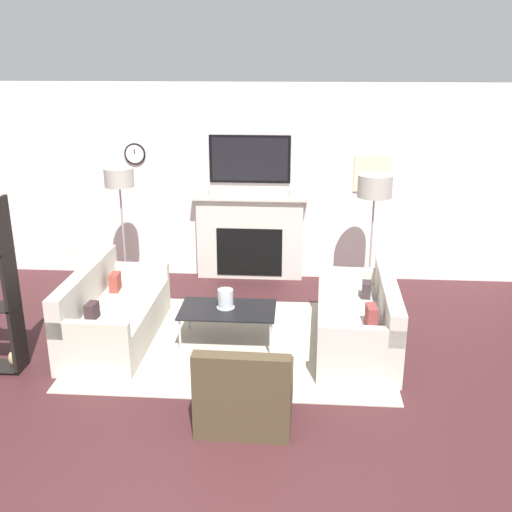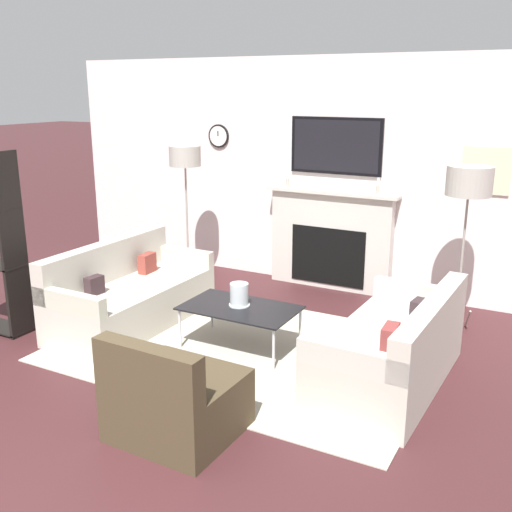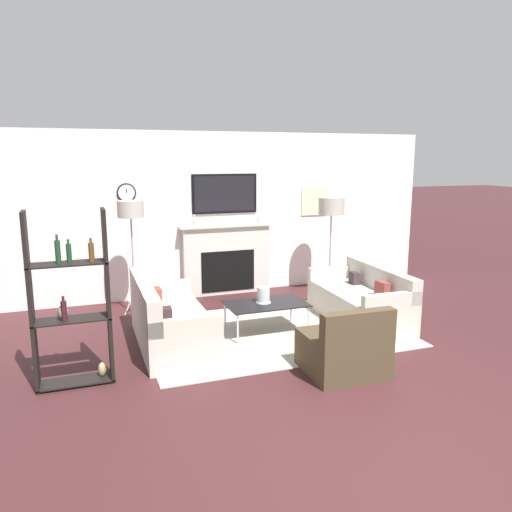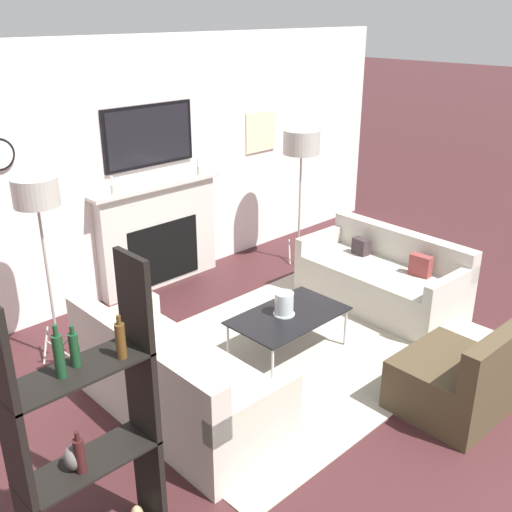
# 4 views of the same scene
# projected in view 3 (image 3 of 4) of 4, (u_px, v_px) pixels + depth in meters

# --- Properties ---
(ground_plane) EXTENTS (60.00, 60.00, 0.00)m
(ground_plane) POSITION_uv_depth(u_px,v_px,m) (412.00, 454.00, 3.91)
(ground_plane) COLOR #3D1D1F
(fireplace_wall) EXTENTS (7.51, 0.28, 2.70)m
(fireplace_wall) POSITION_uv_depth(u_px,v_px,m) (225.00, 221.00, 8.39)
(fireplace_wall) COLOR white
(fireplace_wall) RESTS_ON ground_plane
(area_rug) EXTENTS (3.35, 2.35, 0.01)m
(area_rug) POSITION_uv_depth(u_px,v_px,m) (272.00, 332.00, 6.64)
(area_rug) COLOR #B6AE9A
(area_rug) RESTS_ON ground_plane
(couch_left) EXTENTS (0.83, 1.80, 0.82)m
(couch_left) POSITION_uv_depth(u_px,v_px,m) (168.00, 323.00, 6.12)
(couch_left) COLOR beige
(couch_left) RESTS_ON ground_plane
(couch_right) EXTENTS (0.88, 1.75, 0.76)m
(couch_right) POSITION_uv_depth(u_px,v_px,m) (361.00, 302.00, 7.04)
(couch_right) COLOR beige
(couch_right) RESTS_ON ground_plane
(armchair) EXTENTS (0.82, 0.77, 0.77)m
(armchair) POSITION_uv_depth(u_px,v_px,m) (344.00, 350.00, 5.33)
(armchair) COLOR #443825
(armchair) RESTS_ON ground_plane
(coffee_table) EXTENTS (1.05, 0.63, 0.40)m
(coffee_table) POSITION_uv_depth(u_px,v_px,m) (266.00, 305.00, 6.55)
(coffee_table) COLOR black
(coffee_table) RESTS_ON ground_plane
(hurricane_candle) EXTENTS (0.20, 0.20, 0.21)m
(hurricane_candle) POSITION_uv_depth(u_px,v_px,m) (263.00, 296.00, 6.55)
(hurricane_candle) COLOR silver
(hurricane_candle) RESTS_ON coffee_table
(floor_lamp_left) EXTENTS (0.37, 0.37, 1.69)m
(floor_lamp_left) POSITION_uv_depth(u_px,v_px,m) (131.00, 211.00, 7.10)
(floor_lamp_left) COLOR #9E998E
(floor_lamp_left) RESTS_ON ground_plane
(floor_lamp_right) EXTENTS (0.43, 0.43, 1.65)m
(floor_lamp_right) POSITION_uv_depth(u_px,v_px,m) (331.00, 207.00, 8.19)
(floor_lamp_right) COLOR #9E998E
(floor_lamp_right) RESTS_ON ground_plane
(shelf_unit) EXTENTS (0.76, 0.28, 1.79)m
(shelf_unit) POSITION_uv_depth(u_px,v_px,m) (71.00, 304.00, 4.96)
(shelf_unit) COLOR black
(shelf_unit) RESTS_ON ground_plane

